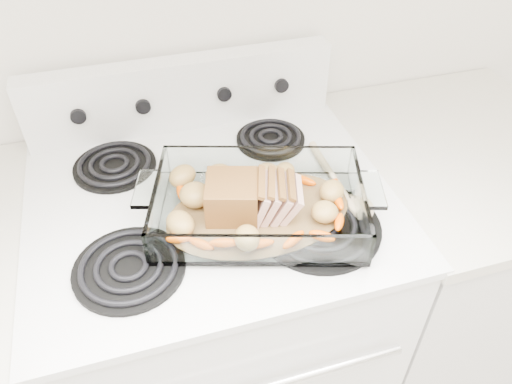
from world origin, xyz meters
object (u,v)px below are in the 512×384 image
object	(u,v)px
baking_dish	(259,208)
pork_roast	(246,201)
electric_range	(220,317)
counter_right	(430,268)

from	to	relation	value
baking_dish	pork_roast	distance (m)	0.04
electric_range	baking_dish	bearing A→B (deg)	-50.95
baking_dish	pork_roast	bearing A→B (deg)	-162.97
baking_dish	pork_roast	xyz separation A→B (m)	(-0.03, -0.00, 0.03)
counter_right	pork_roast	size ratio (longest dim) A/B	4.87
electric_range	pork_roast	distance (m)	0.52
counter_right	baking_dish	bearing A→B (deg)	-170.46
electric_range	baking_dish	xyz separation A→B (m)	(0.08, -0.10, 0.48)
electric_range	pork_roast	size ratio (longest dim) A/B	5.84
electric_range	pork_roast	xyz separation A→B (m)	(0.05, -0.10, 0.51)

